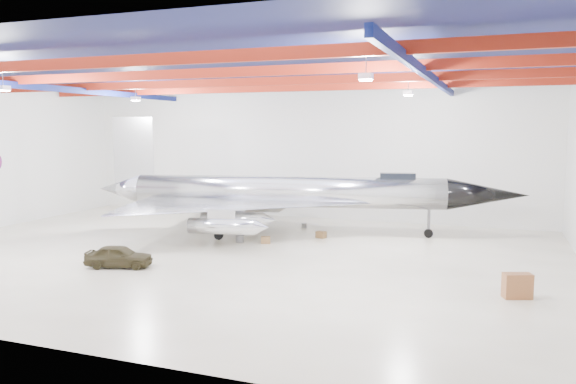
% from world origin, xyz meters
% --- Properties ---
extents(floor, '(40.00, 40.00, 0.00)m').
position_xyz_m(floor, '(0.00, 0.00, 0.00)').
color(floor, '#B9AE93').
rests_on(floor, ground).
extents(wall_back, '(40.00, 0.00, 40.00)m').
position_xyz_m(wall_back, '(0.00, 15.00, 5.50)').
color(wall_back, silver).
rests_on(wall_back, floor).
extents(ceiling, '(40.00, 40.00, 0.00)m').
position_xyz_m(ceiling, '(0.00, 0.00, 11.00)').
color(ceiling, '#0A0F38').
rests_on(ceiling, wall_back).
extents(ceiling_structure, '(39.50, 29.50, 1.08)m').
position_xyz_m(ceiling_structure, '(0.00, 0.00, 10.32)').
color(ceiling_structure, maroon).
rests_on(ceiling_structure, ceiling).
extents(jet_aircraft, '(30.25, 20.69, 8.33)m').
position_xyz_m(jet_aircraft, '(1.48, 7.41, 2.73)').
color(jet_aircraft, silver).
rests_on(jet_aircraft, floor).
extents(jeep, '(3.85, 2.42, 1.22)m').
position_xyz_m(jeep, '(-3.77, -4.76, 0.61)').
color(jeep, '#352E1A').
rests_on(jeep, floor).
extents(desk, '(1.36, 1.00, 1.12)m').
position_xyz_m(desk, '(16.38, -3.26, 0.56)').
color(desk, brown).
rests_on(desk, floor).
extents(toolbox_red, '(0.47, 0.40, 0.29)m').
position_xyz_m(toolbox_red, '(-2.34, 7.58, 0.15)').
color(toolbox_red, maroon).
rests_on(toolbox_red, floor).
extents(engine_drum, '(0.71, 0.71, 0.48)m').
position_xyz_m(engine_drum, '(-0.43, 3.55, 0.24)').
color(engine_drum, '#59595B').
rests_on(engine_drum, floor).
extents(parts_bin, '(0.75, 0.66, 0.44)m').
position_xyz_m(parts_bin, '(4.17, 6.90, 0.22)').
color(parts_bin, olive).
rests_on(parts_bin, floor).
extents(crate_small, '(0.47, 0.41, 0.28)m').
position_xyz_m(crate_small, '(-5.12, 8.12, 0.14)').
color(crate_small, '#59595B').
rests_on(crate_small, floor).
extents(oil_barrel, '(0.77, 0.70, 0.44)m').
position_xyz_m(oil_barrel, '(1.30, 3.83, 0.22)').
color(oil_barrel, olive).
rests_on(oil_barrel, floor).
extents(spares_box, '(0.46, 0.46, 0.35)m').
position_xyz_m(spares_box, '(1.82, 10.19, 0.17)').
color(spares_box, '#59595B').
rests_on(spares_box, floor).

